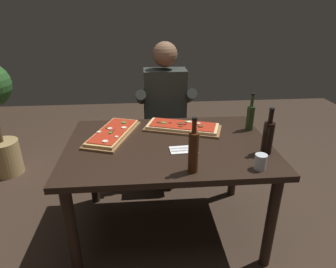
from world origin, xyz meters
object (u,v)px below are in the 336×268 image
dining_table (169,156)px  vinegar_bottle_green (250,117)px  tumbler_near_camera (260,163)px  diner_chair (165,129)px  seated_diner (166,108)px  pizza_rectangular_left (113,133)px  oil_bottle_amber (193,151)px  wine_bottle_dark (268,136)px  pizza_rectangular_front (183,127)px

dining_table → vinegar_bottle_green: bearing=16.8°
tumbler_near_camera → dining_table: bearing=142.9°
diner_chair → tumbler_near_camera: bearing=-69.3°
dining_table → seated_diner: 0.74m
pizza_rectangular_left → vinegar_bottle_green: bearing=1.4°
dining_table → diner_chair: (0.04, 0.86, -0.16)m
oil_bottle_amber → diner_chair: bearing=93.3°
wine_bottle_dark → tumbler_near_camera: size_ratio=3.31×
wine_bottle_dark → diner_chair: (-0.58, 1.04, -0.37)m
pizza_rectangular_front → tumbler_near_camera: 0.72m
pizza_rectangular_left → diner_chair: size_ratio=0.68×
pizza_rectangular_front → wine_bottle_dark: bearing=-41.5°
dining_table → pizza_rectangular_left: pizza_rectangular_left is taller
tumbler_near_camera → oil_bottle_amber: bearing=179.2°
wine_bottle_dark → seated_diner: size_ratio=0.23×
dining_table → oil_bottle_amber: (0.11, -0.37, 0.23)m
vinegar_bottle_green → tumbler_near_camera: bearing=-103.0°
vinegar_bottle_green → wine_bottle_dark: bearing=-93.0°
seated_diner → tumbler_near_camera: bearing=-67.3°
pizza_rectangular_front → vinegar_bottle_green: size_ratio=2.14×
dining_table → wine_bottle_dark: 0.68m
dining_table → pizza_rectangular_left: size_ratio=2.37×
vinegar_bottle_green → tumbler_near_camera: vinegar_bottle_green is taller
pizza_rectangular_front → seated_diner: bearing=100.8°
pizza_rectangular_front → pizza_rectangular_left: size_ratio=1.04×
seated_diner → vinegar_bottle_green: bearing=-42.2°
diner_chair → seated_diner: size_ratio=0.65×
dining_table → diner_chair: bearing=87.7°
dining_table → pizza_rectangular_left: 0.44m
wine_bottle_dark → vinegar_bottle_green: 0.38m
dining_table → diner_chair: 0.87m
wine_bottle_dark → vinegar_bottle_green: size_ratio=1.06×
seated_diner → pizza_rectangular_left: bearing=-126.9°
wine_bottle_dark → diner_chair: wine_bottle_dark is taller
wine_bottle_dark → seated_diner: 1.10m
pizza_rectangular_front → diner_chair: size_ratio=0.71×
pizza_rectangular_front → diner_chair: (-0.09, 0.62, -0.27)m
pizza_rectangular_front → tumbler_near_camera: tumbler_near_camera is taller
tumbler_near_camera → seated_diner: (-0.47, 1.12, -0.04)m
tumbler_near_camera → diner_chair: bearing=110.7°
vinegar_bottle_green → pizza_rectangular_left: bearing=-178.6°
vinegar_bottle_green → diner_chair: vinegar_bottle_green is taller
tumbler_near_camera → seated_diner: bearing=112.7°
wine_bottle_dark → dining_table: bearing=162.9°
pizza_rectangular_front → vinegar_bottle_green: vinegar_bottle_green is taller
diner_chair → seated_diner: 0.28m
wine_bottle_dark → pizza_rectangular_front: bearing=138.5°
oil_bottle_amber → vinegar_bottle_green: 0.77m
pizza_rectangular_front → pizza_rectangular_left: (-0.52, -0.07, -0.00)m
pizza_rectangular_left → pizza_rectangular_front: bearing=7.9°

